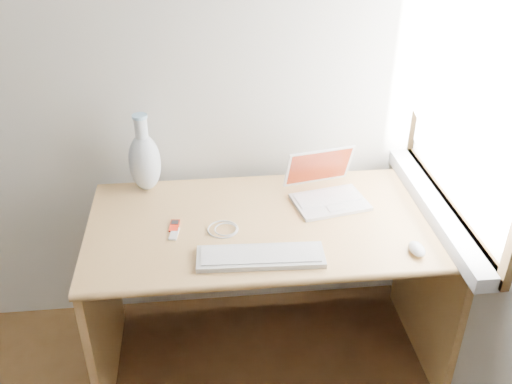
{
  "coord_description": "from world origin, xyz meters",
  "views": [
    {
      "loc": [
        0.78,
        -0.52,
        2.02
      ],
      "look_at": [
        0.97,
        1.35,
        0.88
      ],
      "focal_mm": 40.0,
      "sensor_mm": 36.0,
      "label": 1
    }
  ],
  "objects": [
    {
      "name": "remote",
      "position": [
        0.65,
        1.27,
        0.76
      ],
      "size": [
        0.04,
        0.08,
        0.01
      ],
      "primitive_type": "cube",
      "rotation": [
        0.0,
        0.0,
        -0.19
      ],
      "color": "silver",
      "rests_on": "desk"
    },
    {
      "name": "cable_coil",
      "position": [
        0.84,
        1.28,
        0.76
      ],
      "size": [
        0.15,
        0.15,
        0.01
      ],
      "primitive_type": "torus",
      "rotation": [
        0.0,
        0.0,
        -0.33
      ],
      "color": "silver",
      "rests_on": "desk"
    },
    {
      "name": "ipod",
      "position": [
        0.65,
        1.32,
        0.76
      ],
      "size": [
        0.04,
        0.08,
        0.01
      ],
      "rotation": [
        0.0,
        0.0,
        -0.11
      ],
      "color": "#B71E0C",
      "rests_on": "desk"
    },
    {
      "name": "laptop",
      "position": [
        1.29,
        1.46,
        0.8
      ],
      "size": [
        0.33,
        0.29,
        0.2
      ],
      "rotation": [
        0.0,
        0.0,
        0.2
      ],
      "color": "white",
      "rests_on": "desk"
    },
    {
      "name": "vase",
      "position": [
        0.53,
        1.62,
        0.9
      ],
      "size": [
        0.13,
        0.13,
        0.34
      ],
      "color": "silver",
      "rests_on": "desk"
    },
    {
      "name": "desk",
      "position": [
        1.03,
        1.41,
        0.54
      ],
      "size": [
        1.43,
        0.72,
        0.76
      ],
      "color": "tan",
      "rests_on": "floor"
    },
    {
      "name": "window",
      "position": [
        1.72,
        1.3,
        1.28
      ],
      "size": [
        0.11,
        0.99,
        1.1
      ],
      "color": "white",
      "rests_on": "right_wall"
    },
    {
      "name": "external_keyboard",
      "position": [
        0.96,
        1.08,
        0.77
      ],
      "size": [
        0.46,
        0.16,
        0.02
      ],
      "rotation": [
        0.0,
        0.0,
        -0.05
      ],
      "color": "silver",
      "rests_on": "desk"
    },
    {
      "name": "mouse",
      "position": [
        1.53,
        1.06,
        0.77
      ],
      "size": [
        0.06,
        0.09,
        0.03
      ],
      "primitive_type": "ellipsoid",
      "rotation": [
        0.0,
        0.0,
        0.02
      ],
      "color": "white",
      "rests_on": "desk"
    }
  ]
}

